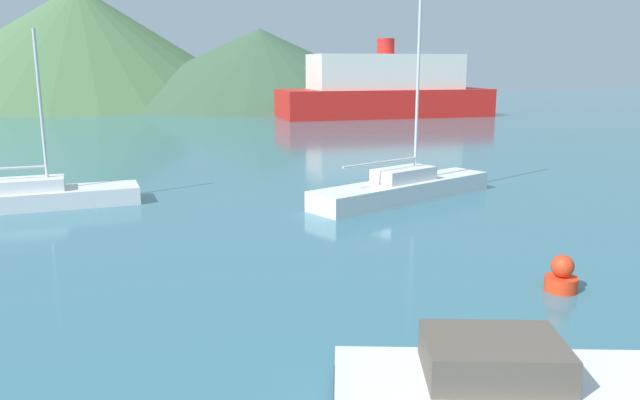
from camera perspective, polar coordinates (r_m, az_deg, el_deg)
motorboat_near at (r=11.10m, az=21.93°, el=-15.76°), size 7.22×3.53×1.85m
sailboat_inner at (r=26.37m, az=-24.80°, el=0.30°), size 8.05×3.09×6.69m
sailboat_middle at (r=25.58m, az=7.64°, el=1.17°), size 8.67×5.64×9.86m
ferry_distant at (r=67.24m, az=5.94°, el=10.02°), size 22.81×8.69×8.06m
buoy_marker at (r=16.30m, az=21.22°, el=-6.52°), size 0.79×0.79×0.91m
hill_west at (r=97.91m, az=-21.03°, el=13.10°), size 53.11×53.11×16.35m
hill_central at (r=89.55m, az=-5.49°, el=12.05°), size 46.16×46.16×10.30m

